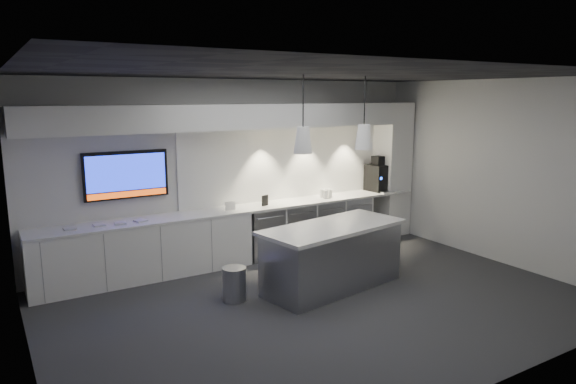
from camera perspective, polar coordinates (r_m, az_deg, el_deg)
floor at (r=7.07m, az=3.84°, el=-12.08°), size 7.00×7.00×0.00m
ceiling at (r=6.53m, az=4.17°, el=13.00°), size 7.00×7.00×0.00m
wall_back at (r=8.77m, az=-5.46°, el=2.55°), size 7.00×0.00×7.00m
wall_front at (r=4.87m, az=21.27°, el=-4.73°), size 7.00×0.00×7.00m
wall_left at (r=5.47m, az=-27.61°, el=-3.58°), size 0.00×7.00×7.00m
wall_right at (r=9.09m, az=22.35°, el=2.08°), size 0.00×7.00×7.00m
back_counter at (r=8.59m, az=-4.44°, el=-1.81°), size 6.80×0.65×0.04m
left_base_cabinets at (r=8.10m, az=-15.58°, el=-6.25°), size 3.30×0.63×0.86m
fridge_unit_a at (r=8.81m, az=-2.95°, el=-4.52°), size 0.60×0.61×0.85m
fridge_unit_b at (r=9.12m, az=0.55°, el=-3.99°), size 0.60×0.61×0.85m
fridge_unit_c at (r=9.45m, az=3.80°, el=-3.48°), size 0.60×0.61×0.85m
fridge_unit_d at (r=9.82m, az=6.82°, el=-2.99°), size 0.60×0.61×0.85m
backsplash at (r=9.33m, az=1.24°, el=3.39°), size 4.60×0.03×1.30m
soffit at (r=8.42m, az=-4.67°, el=8.38°), size 6.90×0.60×0.40m
column at (r=10.35m, az=11.47°, el=2.51°), size 0.55×0.55×2.60m
wall_tv at (r=8.08m, az=-17.53°, el=1.83°), size 1.25×0.07×0.72m
island at (r=7.45m, az=4.97°, el=-7.10°), size 2.30×1.28×0.92m
bin at (r=7.07m, az=-5.99°, el=-10.11°), size 0.43×0.43×0.46m
coffee_machine at (r=10.14m, az=9.99°, el=1.69°), size 0.40×0.56×0.68m
sign_black at (r=8.66m, az=-2.58°, el=-0.94°), size 0.14×0.06×0.18m
sign_white at (r=8.38m, az=-6.43°, el=-1.54°), size 0.18×0.03×0.14m
cup_cluster at (r=9.34m, az=4.25°, el=-0.19°), size 0.18×0.18×0.16m
tray_a at (r=7.75m, az=-23.09°, el=-3.78°), size 0.17×0.17×0.02m
tray_b at (r=7.82m, az=-20.24°, el=-3.46°), size 0.16×0.16×0.02m
tray_c at (r=7.84m, az=-18.14°, el=-3.29°), size 0.18×0.18×0.02m
tray_d at (r=7.89m, az=-16.08°, el=-3.08°), size 0.20×0.20×0.02m
pendant_left at (r=6.82m, az=1.67°, el=5.81°), size 0.25×0.25×1.05m
pendant_right at (r=7.43m, az=8.42°, el=6.10°), size 0.25×0.25×1.05m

